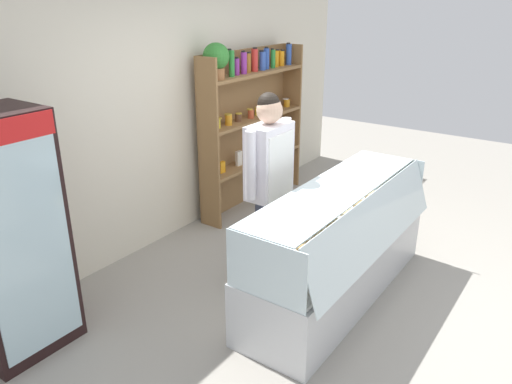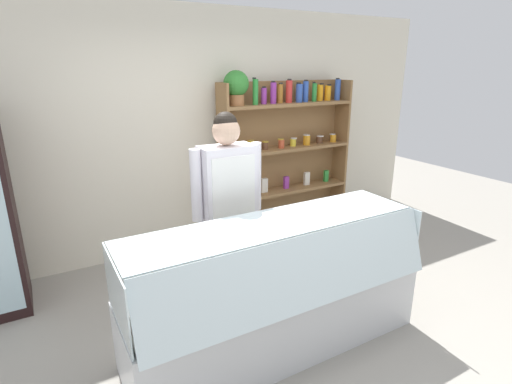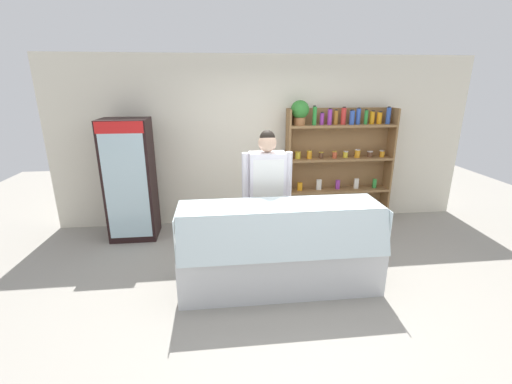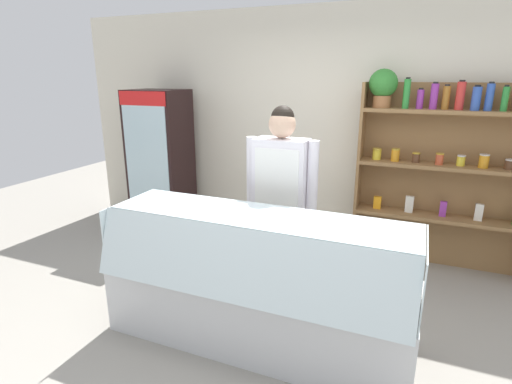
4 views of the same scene
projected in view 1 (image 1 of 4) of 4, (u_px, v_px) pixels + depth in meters
The scene contains 6 objects.
ground_plane at pixel (334, 285), 4.59m from camera, with size 12.00×12.00×0.00m, color gray.
back_wall at pixel (166, 112), 5.18m from camera, with size 6.80×0.10×2.70m, color silver.
drinks_fridge at pixel (8, 238), 3.50m from camera, with size 0.68×0.56×1.80m.
shelving_unit at pixel (247, 113), 5.95m from camera, with size 1.74×0.29×2.03m.
deli_display_case at pixel (337, 263), 4.34m from camera, with size 2.26×0.75×1.01m.
shop_clerk at pixel (269, 171), 4.40m from camera, with size 0.64×0.25×1.73m.
Camera 1 is at (-3.65, -1.69, 2.49)m, focal length 35.00 mm.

